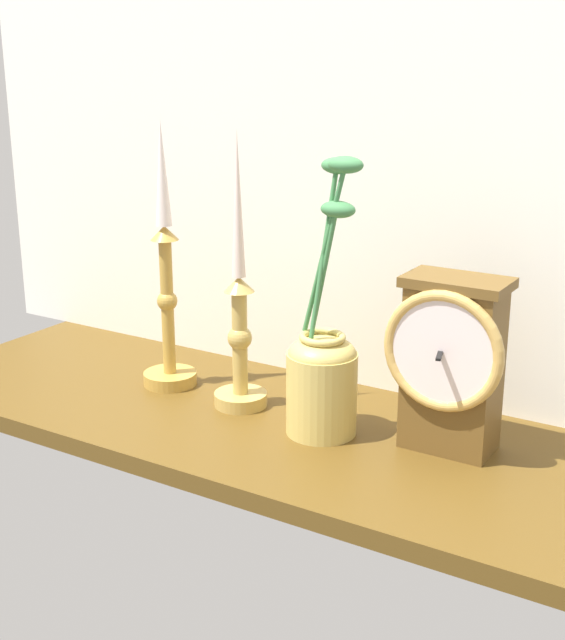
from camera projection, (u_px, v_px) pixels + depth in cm
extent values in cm
cube|color=#583E16|center=(242.00, 420.00, 118.16)|extent=(100.00, 36.00, 2.40)
cube|color=white|center=(313.00, 154.00, 123.25)|extent=(120.00, 2.00, 65.00)
cube|color=brown|center=(452.00, 369.00, 104.53)|extent=(10.84, 6.48, 20.25)
cube|color=brown|center=(458.00, 282.00, 101.36)|extent=(12.14, 7.26, 1.20)
torus|color=tan|center=(442.00, 352.00, 100.59)|extent=(14.62, 1.33, 14.62)
cylinder|color=white|center=(442.00, 352.00, 100.51)|extent=(12.23, 0.40, 12.23)
cube|color=black|center=(441.00, 353.00, 100.26)|extent=(1.88, 4.63, 0.30)
cylinder|color=tan|center=(241.00, 399.00, 119.94)|extent=(7.23, 7.23, 1.80)
cylinder|color=tan|center=(240.00, 343.00, 117.56)|extent=(2.07, 2.07, 14.32)
sphere|color=tan|center=(240.00, 338.00, 117.35)|extent=(3.32, 3.32, 3.32)
cone|color=tan|center=(239.00, 284.00, 115.15)|extent=(4.11, 4.11, 2.00)
cone|color=silver|center=(238.00, 204.00, 112.03)|extent=(1.84, 1.84, 19.12)
cylinder|color=#B88F3C|center=(170.00, 378.00, 127.52)|extent=(7.71, 7.71, 1.80)
cylinder|color=#B88F3C|center=(167.00, 308.00, 124.36)|extent=(1.82, 1.82, 19.55)
sphere|color=#B88F3C|center=(167.00, 301.00, 124.07)|extent=(2.92, 2.92, 2.92)
cone|color=#B88F3C|center=(164.00, 233.00, 121.18)|extent=(3.95, 3.95, 2.00)
cone|color=white|center=(162.00, 173.00, 118.73)|extent=(2.27, 2.27, 14.56)
cylinder|color=tan|center=(323.00, 392.00, 110.50)|extent=(8.94, 8.94, 10.58)
ellipsoid|color=tan|center=(324.00, 353.00, 108.94)|extent=(8.49, 8.49, 4.24)
torus|color=tan|center=(324.00, 336.00, 108.31)|extent=(5.80, 5.80, 0.88)
cylinder|color=#41814A|center=(325.00, 254.00, 105.23)|extent=(2.17, 3.49, 20.70)
ellipsoid|color=#41814A|center=(338.00, 166.00, 102.93)|extent=(4.40, 2.80, 2.00)
cylinder|color=#41814A|center=(325.00, 273.00, 105.94)|extent=(4.25, 1.70, 15.75)
ellipsoid|color=#41814A|center=(338.00, 210.00, 102.21)|extent=(4.40, 2.80, 2.00)
cylinder|color=#41814A|center=(325.00, 252.00, 105.17)|extent=(6.00, 1.19, 20.72)
ellipsoid|color=#41814A|center=(346.00, 165.00, 100.43)|extent=(4.40, 2.80, 2.00)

